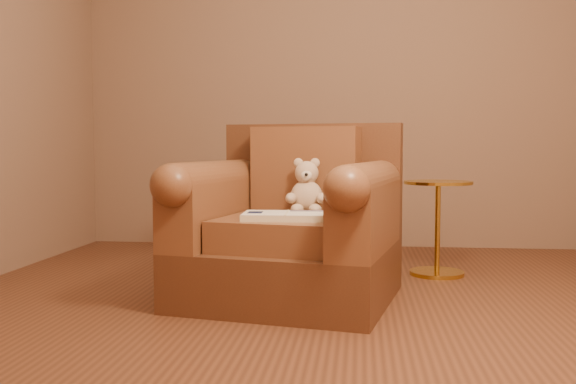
# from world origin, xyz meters

# --- Properties ---
(floor) EXTENTS (4.00, 4.00, 0.00)m
(floor) POSITION_xyz_m (0.00, 0.00, 0.00)
(floor) COLOR brown
(floor) RESTS_ON ground
(armchair) EXTENTS (1.19, 1.15, 0.92)m
(armchair) POSITION_xyz_m (-0.15, 0.17, 0.36)
(armchair) COLOR #57321D
(armchair) RESTS_ON floor
(teddy_bear) EXTENTS (0.22, 0.24, 0.30)m
(teddy_bear) POSITION_xyz_m (-0.08, 0.24, 0.55)
(teddy_bear) COLOR #CEAE90
(teddy_bear) RESTS_ON armchair
(guidebook) EXTENTS (0.44, 0.28, 0.03)m
(guidebook) POSITION_xyz_m (-0.14, -0.07, 0.46)
(guidebook) COLOR beige
(guidebook) RESTS_ON armchair
(side_table) EXTENTS (0.42, 0.42, 0.58)m
(side_table) POSITION_xyz_m (0.68, 0.87, 0.31)
(side_table) COLOR gold
(side_table) RESTS_ON floor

